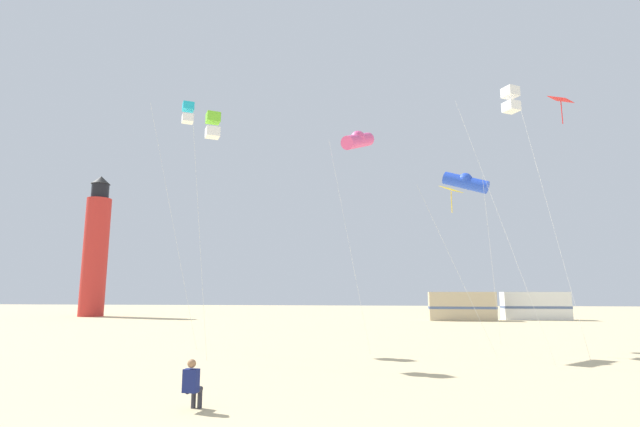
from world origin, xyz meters
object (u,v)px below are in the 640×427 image
object	(u,v)px
kite_flyer_standing	(192,383)
lighthouse_distant	(96,249)
kite_box_lime	(213,126)
kite_tube_rainbow	(358,140)
kite_box_white	(511,100)
kite_diamond_gold	(451,195)
kite_tube_blue	(465,182)
rv_van_white	(535,306)
rv_van_tan	(462,306)
kite_diamond_scarlet	(560,110)
kite_box_cyan	(188,113)

from	to	relation	value
kite_flyer_standing	lighthouse_distant	world-z (taller)	lighthouse_distant
kite_flyer_standing	kite_box_lime	size ratio (longest dim) A/B	0.11
kite_box_lime	kite_tube_rainbow	xyz separation A→B (m)	(6.39, 3.64, 0.24)
kite_box_white	kite_tube_rainbow	world-z (taller)	kite_box_white
kite_diamond_gold	kite_tube_blue	distance (m)	2.58
kite_tube_rainbow	rv_van_white	world-z (taller)	kite_tube_rainbow
lighthouse_distant	rv_van_tan	xyz separation A→B (m)	(41.64, -2.93, -6.45)
kite_diamond_scarlet	kite_diamond_gold	bearing A→B (deg)	159.71
kite_diamond_gold	rv_van_tan	distance (m)	26.70
kite_flyer_standing	kite_box_cyan	distance (m)	18.78
kite_tube_blue	kite_diamond_gold	bearing A→B (deg)	-117.94
kite_diamond_gold	kite_box_cyan	bearing A→B (deg)	179.89
rv_van_tan	rv_van_white	bearing A→B (deg)	18.07
kite_diamond_gold	kite_box_lime	xyz separation A→B (m)	(-11.01, -4.29, 2.62)
lighthouse_distant	rv_van_tan	bearing A→B (deg)	-4.03
kite_box_cyan	kite_diamond_gold	size ratio (longest dim) A/B	1.64
kite_tube_blue	kite_tube_rainbow	xyz separation A→B (m)	(-5.71, -2.69, 1.73)
kite_box_lime	rv_van_white	distance (m)	40.46
kite_box_white	lighthouse_distant	size ratio (longest dim) A/B	0.71
kite_flyer_standing	kite_tube_blue	xyz separation A→B (m)	(9.03, 15.09, 8.06)
kite_diamond_gold	kite_box_lime	world-z (taller)	kite_box_lime
lighthouse_distant	rv_van_white	size ratio (longest dim) A/B	2.59
kite_box_cyan	kite_tube_rainbow	bearing A→B (deg)	-4.02
kite_flyer_standing	rv_van_white	size ratio (longest dim) A/B	0.18
kite_diamond_gold	kite_box_lime	size ratio (longest dim) A/B	0.75
kite_box_white	rv_van_tan	distance (m)	30.06
kite_flyer_standing	kite_tube_rainbow	world-z (taller)	kite_tube_rainbow
kite_flyer_standing	kite_diamond_scarlet	distance (m)	19.98
kite_flyer_standing	kite_box_cyan	xyz separation A→B (m)	(-6.18, 13.07, 11.99)
kite_box_lime	lighthouse_distant	bearing A→B (deg)	128.77
kite_diamond_scarlet	kite_tube_blue	bearing A→B (deg)	134.34
kite_diamond_gold	kite_box_white	bearing A→B (deg)	-47.74
kite_flyer_standing	lighthouse_distant	distance (m)	51.48
kite_box_cyan	kite_box_lime	size ratio (longest dim) A/B	1.23
kite_box_lime	lighthouse_distant	distance (m)	42.19
kite_tube_blue	kite_box_lime	xyz separation A→B (m)	(-12.10, -6.34, 1.49)
kite_box_lime	rv_van_white	world-z (taller)	kite_box_lime
rv_van_tan	rv_van_white	distance (m)	7.99
kite_diamond_scarlet	kite_tube_rainbow	distance (m)	9.56
rv_van_white	kite_tube_rainbow	bearing A→B (deg)	-118.81
kite_diamond_gold	kite_diamond_scarlet	size ratio (longest dim) A/B	0.68
kite_diamond_scarlet	kite_box_lime	bearing A→B (deg)	-171.06
kite_box_lime	rv_van_tan	distance (m)	34.71
kite_box_white	rv_van_white	world-z (taller)	kite_box_white
kite_box_lime	kite_diamond_scarlet	xyz separation A→B (m)	(15.86, 2.49, 0.90)
kite_box_cyan	kite_diamond_gold	xyz separation A→B (m)	(14.12, -0.03, -5.05)
kite_diamond_scarlet	rv_van_tan	world-z (taller)	kite_diamond_scarlet
kite_box_cyan	kite_tube_blue	bearing A→B (deg)	7.59
kite_tube_rainbow	rv_van_white	xyz separation A→B (m)	(16.53, 28.53, -9.01)
kite_flyer_standing	kite_box_white	size ratio (longest dim) A/B	0.10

